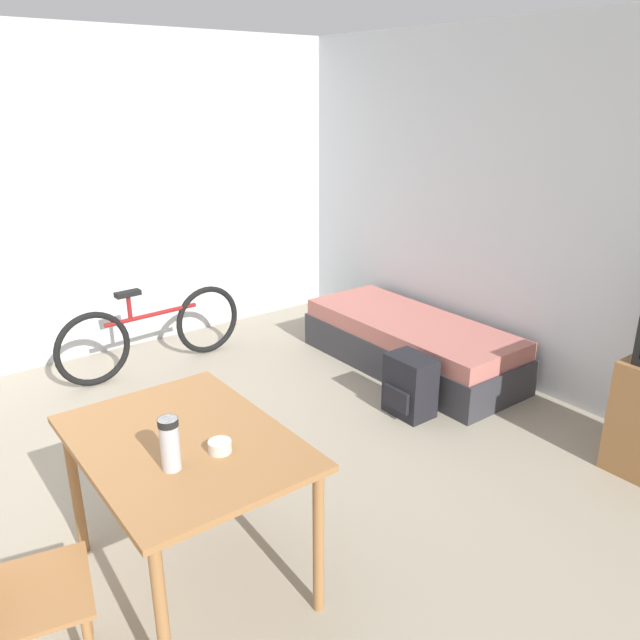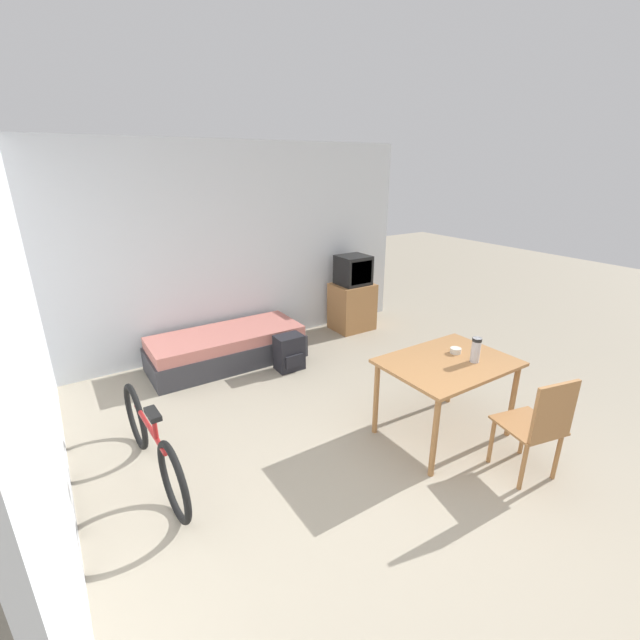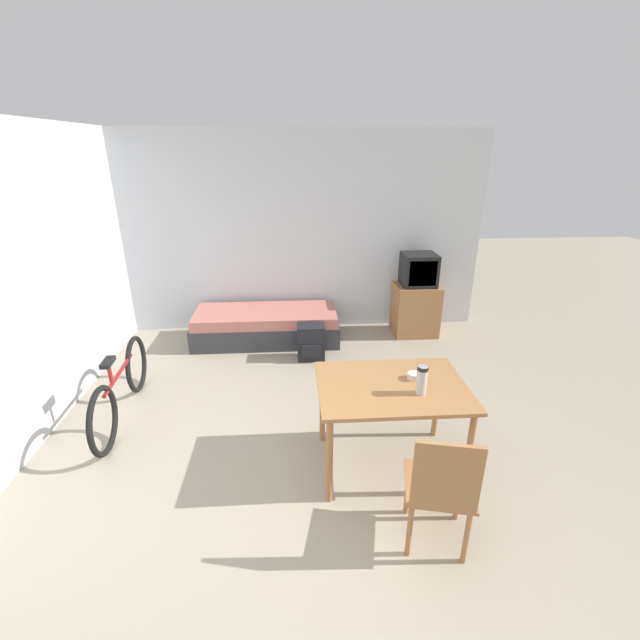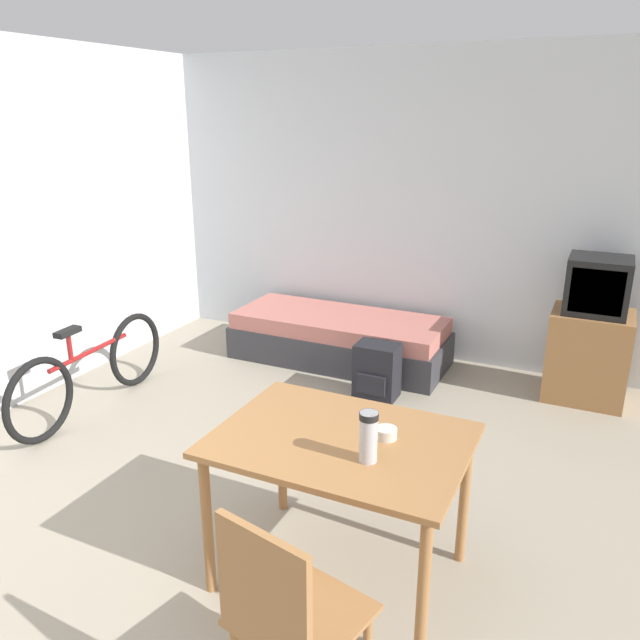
{
  "view_description": "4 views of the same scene",
  "coord_description": "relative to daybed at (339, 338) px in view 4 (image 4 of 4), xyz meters",
  "views": [
    {
      "loc": [
        3.08,
        -0.15,
        2.2
      ],
      "look_at": [
        0.35,
        1.92,
        0.94
      ],
      "focal_mm": 35.0,
      "sensor_mm": 36.0,
      "label": 1
    },
    {
      "loc": [
        -2.04,
        -1.45,
        2.42
      ],
      "look_at": [
        0.2,
        1.98,
        0.91
      ],
      "focal_mm": 24.0,
      "sensor_mm": 36.0,
      "label": 2
    },
    {
      "loc": [
        0.06,
        -2.0,
        2.46
      ],
      "look_at": [
        0.33,
        1.93,
        0.86
      ],
      "focal_mm": 24.0,
      "sensor_mm": 36.0,
      "label": 3
    },
    {
      "loc": [
        1.8,
        -1.51,
        2.18
      ],
      "look_at": [
        0.13,
        2.02,
        0.86
      ],
      "focal_mm": 35.0,
      "sensor_mm": 36.0,
      "label": 4
    }
  ],
  "objects": [
    {
      "name": "dining_table",
      "position": [
        1.12,
        -2.56,
        0.46
      ],
      "size": [
        1.15,
        0.84,
        0.76
      ],
      "color": "#9E6B3D",
      "rests_on": "ground_plane"
    },
    {
      "name": "thermos_flask",
      "position": [
        1.3,
        -2.69,
        0.67
      ],
      "size": [
        0.08,
        0.08,
        0.23
      ],
      "color": "#B7B7BC",
      "rests_on": "dining_table"
    },
    {
      "name": "bicycle",
      "position": [
        -1.29,
        -1.71,
        0.1
      ],
      "size": [
        0.14,
        1.63,
        0.71
      ],
      "color": "black",
      "rests_on": "ground_plane"
    },
    {
      "name": "daybed",
      "position": [
        0.0,
        0.0,
        0.0
      ],
      "size": [
        1.93,
        0.78,
        0.43
      ],
      "color": "#333338",
      "rests_on": "ground_plane"
    },
    {
      "name": "backpack",
      "position": [
        0.58,
        -0.59,
        0.01
      ],
      "size": [
        0.33,
        0.27,
        0.45
      ],
      "color": "black",
      "rests_on": "ground_plane"
    },
    {
      "name": "ground_plane",
      "position": [
        0.31,
        -3.37,
        -0.21
      ],
      "size": [
        20.0,
        20.0,
        0.0
      ],
      "primitive_type": "plane",
      "color": "#9E937F"
    },
    {
      "name": "wall_back",
      "position": [
        0.31,
        0.5,
        1.14
      ],
      "size": [
        5.41,
        0.06,
        2.7
      ],
      "color": "silver",
      "rests_on": "ground_plane"
    },
    {
      "name": "wooden_chair",
      "position": [
        1.26,
        -3.37,
        0.3
      ],
      "size": [
        0.51,
        0.51,
        0.91
      ],
      "color": "#9E6B3D",
      "rests_on": "ground_plane"
    },
    {
      "name": "wall_left",
      "position": [
        -1.93,
        -1.45,
        1.14
      ],
      "size": [
        0.06,
        4.84,
        2.7
      ],
      "color": "silver",
      "rests_on": "ground_plane"
    },
    {
      "name": "mate_bowl",
      "position": [
        1.31,
        -2.48,
        0.57
      ],
      "size": [
        0.1,
        0.1,
        0.05
      ],
      "color": "beige",
      "rests_on": "dining_table"
    },
    {
      "name": "tv",
      "position": [
        2.07,
        0.11,
        0.3
      ],
      "size": [
        0.59,
        0.5,
        1.14
      ],
      "color": "#9E6B3D",
      "rests_on": "ground_plane"
    }
  ]
}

